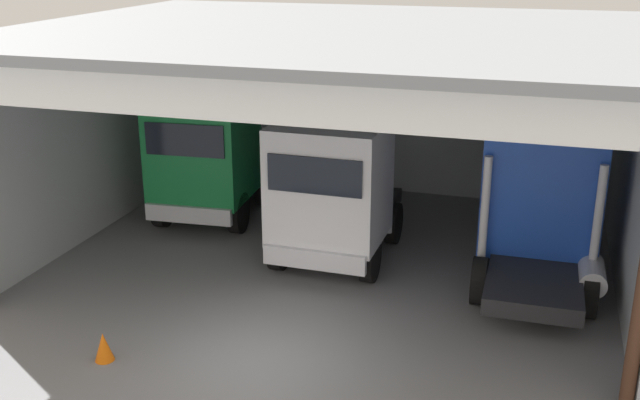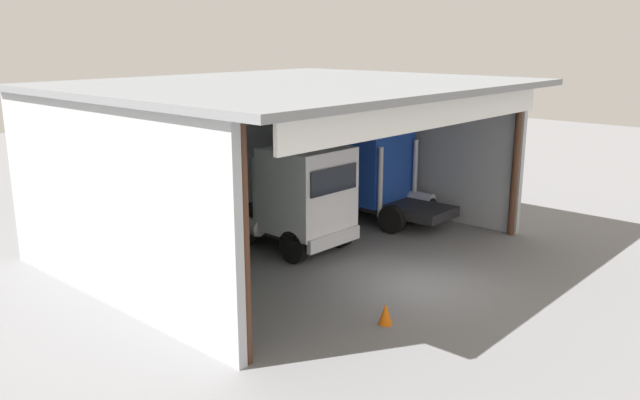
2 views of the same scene
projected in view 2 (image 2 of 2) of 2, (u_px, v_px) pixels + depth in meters
ground_plane at (415, 284)px, 18.68m from camera, size 80.00×80.00×0.00m
workshop_shed at (267, 131)px, 21.69m from camera, size 13.85×11.81×5.60m
truck_green_yard_outside at (163, 209)px, 19.49m from camera, size 2.85×4.98×3.57m
truck_white_left_bay at (300, 197)px, 21.27m from camera, size 2.67×5.07×3.51m
truck_blue_center_bay at (378, 174)px, 24.89m from camera, size 2.72×4.58×3.49m
oil_drum at (169, 224)px, 23.12m from camera, size 0.58×0.58×0.87m
tool_cart at (172, 223)px, 23.07m from camera, size 0.90×0.60×1.00m
traffic_cone at (385, 314)px, 16.01m from camera, size 0.36×0.36×0.56m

